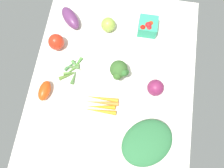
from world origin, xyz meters
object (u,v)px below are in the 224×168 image
Objects in this scene: heirloom_tomato_green at (108,25)px; broccoli_head at (119,70)px; bell_pepper_red at (56,42)px; red_onion_center at (155,88)px; berry_basket at (148,26)px; okra_pile at (72,70)px; leafy_greens_clump at (147,142)px; carrot_bunch at (101,105)px; roma_tomato at (45,91)px; eggplant at (70,18)px.

heirloom_tomato_green is 26.22cm from broccoli_head.
heirloom_tomato_green is 26.74cm from bell_pepper_red.
heirloom_tomato_green is 39.10cm from red_onion_center.
berry_basket is (-1.85, 19.33, 0.34)cm from heirloom_tomato_green.
leafy_greens_clump reaches higher than okra_pile.
leafy_greens_clump is (39.94, 48.31, -1.19)cm from bell_pepper_red.
carrot_bunch is at bearing -64.85° from red_onion_center.
broccoli_head reaches higher than bell_pepper_red.
broccoli_head reaches higher than heirloom_tomato_green.
roma_tomato is at bearing -31.65° from heirloom_tomato_green.
roma_tomato is 51.08cm from leafy_greens_clump.
okra_pile is at bearing -28.04° from eggplant.
roma_tomato is at bearing -94.55° from carrot_bunch.
eggplant is (-1.13, -19.36, -0.38)cm from heirloom_tomato_green.
broccoli_head is 23.20cm from okra_pile.
broccoli_head is 38.33cm from eggplant.
leafy_greens_clump reaches higher than roma_tomato.
bell_pepper_red is 33.87cm from broccoli_head.
okra_pile is 1.48× the size of roma_tomato.
leafy_greens_clump is (29.14, 16.32, -3.88)cm from broccoli_head.
okra_pile is (11.65, 9.62, -3.39)cm from bell_pepper_red.
leafy_greens_clump is (53.54, 25.30, -0.52)cm from heirloom_tomato_green.
leafy_greens_clump is at bearing 25.29° from heirloom_tomato_green.
berry_basket is at bearing 95.47° from heirloom_tomato_green.
carrot_bunch is 26.19cm from leafy_greens_clump.
bell_pepper_red is at bearing -69.95° from berry_basket.
berry_basket is 0.39× the size of leafy_greens_clump.
eggplant is at bearing -93.35° from heirloom_tomato_green.
red_onion_center is (-10.90, 23.21, 2.78)cm from carrot_bunch.
red_onion_center is (3.70, 39.67, 2.97)cm from okra_pile.
heirloom_tomato_green is 0.94× the size of red_onion_center.
bell_pepper_red is at bearing -129.58° from leafy_greens_clump.
okra_pile is (25.25, -13.39, -2.72)cm from heirloom_tomato_green.
berry_basket is at bearing 138.18° from roma_tomato.
red_onion_center reaches higher than heirloom_tomato_green.
broccoli_head is 17.56cm from carrot_bunch.
eggplant is 54.66cm from red_onion_center.
broccoli_head is at bearing -104.73° from red_onion_center.
bell_pepper_red reaches higher than roma_tomato.
broccoli_head is at bearing 117.76° from roma_tomato.
broccoli_head is at bearing -21.52° from berry_basket.
berry_basket is at bearing 110.05° from bell_pepper_red.
carrot_bunch is at bearing -12.10° from eggplant.
heirloom_tomato_green reaches higher than roma_tomato.
bell_pepper_red is 24.21cm from roma_tomato.
roma_tomato is at bearing -79.93° from red_onion_center.
heirloom_tomato_green is at bearing -159.81° from broccoli_head.
broccoli_head reaches higher than roma_tomato.
heirloom_tomato_green is 0.78× the size of berry_basket.
okra_pile is (27.10, -32.72, -3.06)cm from berry_basket.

